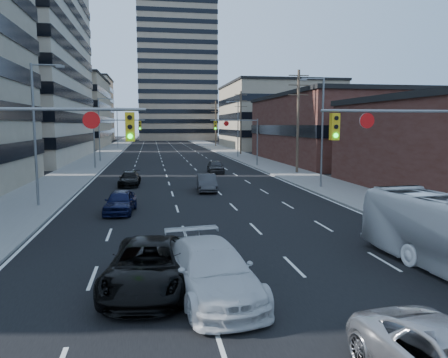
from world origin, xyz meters
name	(u,v)px	position (x,y,z in m)	size (l,w,h in m)	color
ground	(303,355)	(0.00, 0.00, 0.00)	(400.00, 400.00, 0.00)	black
road_surface	(162,142)	(0.00, 130.00, 0.01)	(18.00, 300.00, 0.02)	black
sidewalk_left	(124,142)	(-11.50, 130.00, 0.07)	(5.00, 300.00, 0.15)	slate
sidewalk_right	(198,141)	(11.50, 130.00, 0.07)	(5.00, 300.00, 0.15)	slate
office_left_far	(62,113)	(-24.00, 100.00, 8.00)	(20.00, 30.00, 16.00)	gray
storefront_right_mid	(344,130)	(24.00, 50.00, 4.50)	(20.00, 30.00, 9.00)	#472119
office_right_far	(276,117)	(25.00, 88.00, 7.00)	(22.00, 28.00, 14.00)	gray
apartment_tower	(176,57)	(6.00, 150.00, 29.00)	(26.00, 26.00, 58.00)	gray
bg_block_left	(73,110)	(-28.00, 140.00, 10.00)	(24.00, 24.00, 20.00)	#ADA089
bg_block_right	(260,123)	(32.00, 130.00, 6.00)	(22.00, 22.00, 12.00)	gray
signal_near_left	(38,149)	(-7.45, 8.00, 4.33)	(6.59, 0.33, 6.00)	slate
signal_near_right	(409,146)	(7.45, 8.00, 4.33)	(6.59, 0.33, 6.00)	slate
signal_far_left	(114,133)	(-7.68, 45.00, 4.30)	(6.09, 0.33, 6.00)	slate
signal_far_right	(239,132)	(7.68, 45.00, 4.30)	(6.09, 0.33, 6.00)	slate
utility_pole_block	(298,120)	(12.20, 36.00, 5.78)	(2.20, 0.28, 11.00)	#4C3D2D
utility_pole_midblock	(241,122)	(12.20, 66.00, 5.78)	(2.20, 0.28, 11.00)	#4C3D2D
utility_pole_distant	(216,123)	(12.20, 96.00, 5.78)	(2.20, 0.28, 11.00)	#4C3D2D
streetlight_left_near	(37,128)	(-10.34, 20.00, 5.05)	(2.03, 0.22, 9.00)	slate
streetlight_left_mid	(100,126)	(-10.34, 55.00, 5.05)	(2.03, 0.22, 9.00)	slate
streetlight_left_far	(118,126)	(-10.34, 90.00, 5.05)	(2.03, 0.22, 9.00)	slate
streetlight_right_near	(321,127)	(10.34, 25.00, 5.05)	(2.03, 0.22, 9.00)	slate
streetlight_right_far	(237,126)	(10.34, 60.00, 5.05)	(2.03, 0.22, 9.00)	slate
black_pickup	(149,266)	(-3.48, 4.68, 0.76)	(2.54, 5.50, 1.53)	black
white_van	(211,271)	(-1.60, 3.76, 0.81)	(2.27, 5.60, 1.62)	silver
sedan_blue	(120,202)	(-5.20, 17.26, 0.69)	(1.62, 4.03, 1.37)	black
sedan_grey_center	(207,183)	(0.97, 24.97, 0.67)	(1.43, 4.10, 1.35)	#303032
sedan_black_far	(130,179)	(-5.20, 29.09, 0.61)	(1.71, 4.20, 1.22)	black
sedan_grey_right	(215,167)	(3.58, 37.95, 0.70)	(1.65, 4.10, 1.40)	#2E2E30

